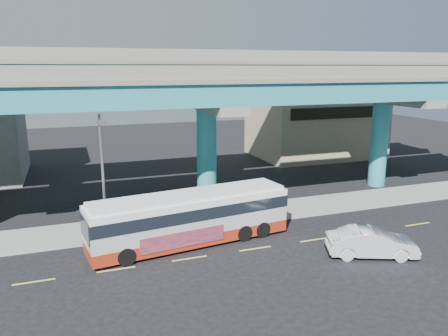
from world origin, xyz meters
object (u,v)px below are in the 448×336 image
object	(u,v)px
sedan	(371,243)
stop_sign	(255,193)
transit_bus	(191,216)
street_lamp	(103,161)

from	to	relation	value
sedan	stop_sign	bearing A→B (deg)	48.96
sedan	stop_sign	world-z (taller)	stop_sign
transit_bus	sedan	bearing A→B (deg)	-37.77
transit_bus	stop_sign	size ratio (longest dim) A/B	4.92
sedan	street_lamp	distance (m)	16.00
street_lamp	stop_sign	world-z (taller)	street_lamp
transit_bus	stop_sign	xyz separation A→B (m)	(5.22, 2.42, 0.25)
stop_sign	transit_bus	bearing A→B (deg)	-151.29
sedan	stop_sign	distance (m)	8.61
transit_bus	street_lamp	distance (m)	6.08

